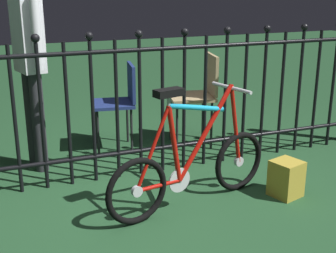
{
  "coord_description": "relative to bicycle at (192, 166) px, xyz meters",
  "views": [
    {
      "loc": [
        -1.11,
        -2.83,
        1.57
      ],
      "look_at": [
        0.09,
        0.2,
        0.55
      ],
      "focal_mm": 49.45,
      "sensor_mm": 36.0,
      "label": 1
    }
  ],
  "objects": [
    {
      "name": "bicycle",
      "position": [
        0.0,
        0.0,
        0.0
      ],
      "size": [
        1.38,
        0.47,
        0.9
      ],
      "color": "black",
      "rests_on": "ground"
    },
    {
      "name": "iron_fence",
      "position": [
        -0.27,
        0.7,
        0.33
      ],
      "size": [
        4.74,
        0.07,
        1.26
      ],
      "color": "black",
      "rests_on": "ground"
    },
    {
      "name": "chair_navy",
      "position": [
        -0.12,
        1.39,
        0.2
      ],
      "size": [
        0.46,
        0.46,
        0.83
      ],
      "color": "black",
      "rests_on": "ground"
    },
    {
      "name": "ground_plane",
      "position": [
        -0.18,
        0.03,
        -0.31
      ],
      "size": [
        20.0,
        20.0,
        0.0
      ],
      "primitive_type": "plane",
      "color": "#214928"
    },
    {
      "name": "display_crate",
      "position": [
        0.74,
        -0.12,
        -0.17
      ],
      "size": [
        0.25,
        0.25,
        0.28
      ],
      "primitive_type": "cube",
      "rotation": [
        0.0,
        0.0,
        0.28
      ],
      "color": "#B29933",
      "rests_on": "ground"
    },
    {
      "name": "chair_tan",
      "position": [
        0.63,
        1.22,
        0.25
      ],
      "size": [
        0.51,
        0.5,
        0.91
      ],
      "color": "black",
      "rests_on": "ground"
    },
    {
      "name": "person_visitor",
      "position": [
        -0.95,
        1.16,
        0.72
      ],
      "size": [
        0.25,
        0.46,
        1.71
      ],
      "color": "#2D2D33",
      "rests_on": "ground"
    }
  ]
}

